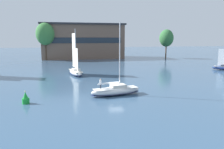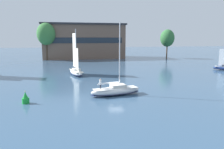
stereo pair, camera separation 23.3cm
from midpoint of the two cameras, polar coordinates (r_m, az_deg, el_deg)
ground_plane at (r=36.99m, az=0.81°, el=-5.38°), size 400.00×400.00×0.00m
waterfront_building at (r=107.29m, az=-7.69°, el=8.67°), size 38.49×17.85×16.25m
tree_shore_left at (r=107.56m, az=13.97°, el=9.21°), size 6.61×6.61×13.60m
tree_shore_center at (r=98.92m, az=-17.13°, el=10.07°), size 7.81×7.81×16.07m
sailboat_main at (r=36.79m, az=0.83°, el=-4.15°), size 9.03×3.90×12.02m
sailboat_moored_far_slip at (r=57.55m, az=-9.61°, el=0.81°), size 4.04×8.89×11.81m
channel_buoy at (r=34.54m, az=-21.81°, el=-5.86°), size 1.05×1.05×1.90m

